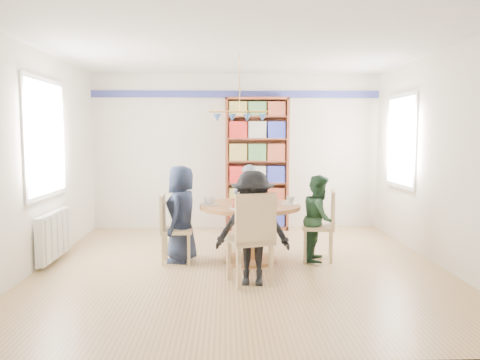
{
  "coord_description": "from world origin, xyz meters",
  "views": [
    {
      "loc": [
        -0.19,
        -5.73,
        1.64
      ],
      "look_at": [
        0.0,
        0.4,
        1.05
      ],
      "focal_mm": 35.0,
      "sensor_mm": 36.0,
      "label": 1
    }
  ],
  "objects_px": {
    "radiator": "(54,235)",
    "chair_right": "(324,222)",
    "dining_table": "(250,219)",
    "bookshelf": "(257,165)",
    "person_left": "(181,214)",
    "person_near": "(253,228)",
    "chair_near": "(252,235)",
    "person_right": "(319,218)",
    "person_far": "(248,205)",
    "chair_far": "(248,211)",
    "chair_left": "(171,225)"
  },
  "relations": [
    {
      "from": "person_left",
      "to": "chair_right",
      "type": "bearing_deg",
      "value": 100.71
    },
    {
      "from": "radiator",
      "to": "person_left",
      "type": "relative_size",
      "value": 0.8
    },
    {
      "from": "radiator",
      "to": "person_far",
      "type": "distance_m",
      "value": 2.7
    },
    {
      "from": "dining_table",
      "to": "person_left",
      "type": "distance_m",
      "value": 0.89
    },
    {
      "from": "person_far",
      "to": "dining_table",
      "type": "bearing_deg",
      "value": 85.49
    },
    {
      "from": "person_far",
      "to": "person_right",
      "type": "bearing_deg",
      "value": 133.03
    },
    {
      "from": "person_far",
      "to": "person_near",
      "type": "xyz_separation_m",
      "value": [
        -0.04,
        -1.82,
        0.02
      ]
    },
    {
      "from": "person_far",
      "to": "bookshelf",
      "type": "xyz_separation_m",
      "value": [
        0.21,
        1.24,
        0.51
      ]
    },
    {
      "from": "radiator",
      "to": "person_right",
      "type": "height_order",
      "value": "person_right"
    },
    {
      "from": "chair_near",
      "to": "chair_far",
      "type": "bearing_deg",
      "value": 88.41
    },
    {
      "from": "chair_right",
      "to": "chair_far",
      "type": "height_order",
      "value": "chair_right"
    },
    {
      "from": "person_left",
      "to": "person_right",
      "type": "distance_m",
      "value": 1.8
    },
    {
      "from": "radiator",
      "to": "dining_table",
      "type": "xyz_separation_m",
      "value": [
        2.54,
        -0.07,
        0.21
      ]
    },
    {
      "from": "person_left",
      "to": "person_far",
      "type": "xyz_separation_m",
      "value": [
        0.91,
        0.84,
        -0.02
      ]
    },
    {
      "from": "chair_right",
      "to": "chair_near",
      "type": "height_order",
      "value": "chair_near"
    },
    {
      "from": "dining_table",
      "to": "chair_right",
      "type": "xyz_separation_m",
      "value": [
        0.98,
        0.04,
        -0.05
      ]
    },
    {
      "from": "chair_far",
      "to": "person_near",
      "type": "relative_size",
      "value": 0.71
    },
    {
      "from": "radiator",
      "to": "chair_right",
      "type": "relative_size",
      "value": 1.08
    },
    {
      "from": "chair_left",
      "to": "person_near",
      "type": "relative_size",
      "value": 0.71
    },
    {
      "from": "bookshelf",
      "to": "person_near",
      "type": "bearing_deg",
      "value": -94.64
    },
    {
      "from": "person_near",
      "to": "bookshelf",
      "type": "distance_m",
      "value": 3.1
    },
    {
      "from": "chair_right",
      "to": "chair_far",
      "type": "relative_size",
      "value": 1.04
    },
    {
      "from": "chair_far",
      "to": "person_far",
      "type": "xyz_separation_m",
      "value": [
        -0.01,
        -0.15,
        0.12
      ]
    },
    {
      "from": "chair_right",
      "to": "bookshelf",
      "type": "bearing_deg",
      "value": 109.94
    },
    {
      "from": "dining_table",
      "to": "chair_near",
      "type": "bearing_deg",
      "value": -91.66
    },
    {
      "from": "person_right",
      "to": "chair_right",
      "type": "bearing_deg",
      "value": -60.75
    },
    {
      "from": "person_right",
      "to": "person_near",
      "type": "xyz_separation_m",
      "value": [
        -0.93,
        -0.97,
        0.06
      ]
    },
    {
      "from": "person_left",
      "to": "person_right",
      "type": "bearing_deg",
      "value": 100.18
    },
    {
      "from": "dining_table",
      "to": "chair_far",
      "type": "bearing_deg",
      "value": 88.48
    },
    {
      "from": "person_far",
      "to": "chair_left",
      "type": "bearing_deg",
      "value": 37.83
    },
    {
      "from": "dining_table",
      "to": "person_left",
      "type": "xyz_separation_m",
      "value": [
        -0.89,
        0.04,
        0.07
      ]
    },
    {
      "from": "dining_table",
      "to": "person_right",
      "type": "distance_m",
      "value": 0.91
    },
    {
      "from": "person_far",
      "to": "person_near",
      "type": "bearing_deg",
      "value": 85.54
    },
    {
      "from": "person_near",
      "to": "dining_table",
      "type": "bearing_deg",
      "value": 94.54
    },
    {
      "from": "chair_left",
      "to": "person_left",
      "type": "xyz_separation_m",
      "value": [
        0.13,
        0.07,
        0.14
      ]
    },
    {
      "from": "chair_near",
      "to": "person_near",
      "type": "bearing_deg",
      "value": 78.89
    },
    {
      "from": "dining_table",
      "to": "bookshelf",
      "type": "distance_m",
      "value": 2.19
    },
    {
      "from": "bookshelf",
      "to": "chair_left",
      "type": "bearing_deg",
      "value": -120.2
    },
    {
      "from": "person_left",
      "to": "person_near",
      "type": "distance_m",
      "value": 1.31
    },
    {
      "from": "chair_right",
      "to": "person_near",
      "type": "relative_size",
      "value": 0.74
    },
    {
      "from": "chair_near",
      "to": "person_near",
      "type": "xyz_separation_m",
      "value": [
        0.01,
        0.04,
        0.06
      ]
    },
    {
      "from": "dining_table",
      "to": "person_far",
      "type": "height_order",
      "value": "person_far"
    },
    {
      "from": "dining_table",
      "to": "chair_left",
      "type": "bearing_deg",
      "value": -178.27
    },
    {
      "from": "chair_left",
      "to": "dining_table",
      "type": "bearing_deg",
      "value": 1.73
    },
    {
      "from": "chair_near",
      "to": "person_left",
      "type": "bearing_deg",
      "value": 129.94
    },
    {
      "from": "radiator",
      "to": "person_left",
      "type": "xyz_separation_m",
      "value": [
        1.65,
        -0.03,
        0.28
      ]
    },
    {
      "from": "radiator",
      "to": "chair_near",
      "type": "xyz_separation_m",
      "value": [
        2.51,
        -1.06,
        0.22
      ]
    },
    {
      "from": "dining_table",
      "to": "person_near",
      "type": "height_order",
      "value": "person_near"
    },
    {
      "from": "bookshelf",
      "to": "chair_far",
      "type": "bearing_deg",
      "value": -100.43
    },
    {
      "from": "dining_table",
      "to": "radiator",
      "type": "bearing_deg",
      "value": 178.5
    }
  ]
}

